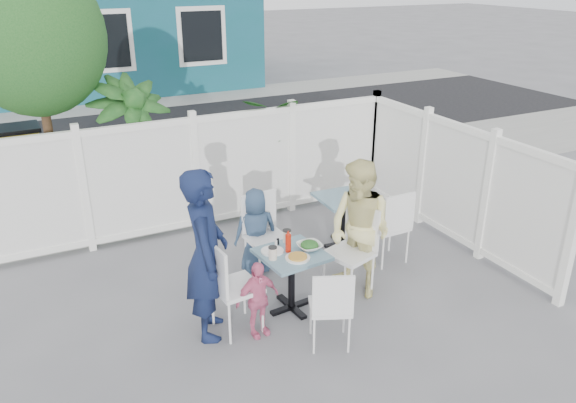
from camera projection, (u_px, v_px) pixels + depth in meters
name	position (u px, v px, depth m)	size (l,w,h in m)	color
ground	(262.00, 318.00, 5.89)	(80.00, 80.00, 0.00)	slate
near_sidewalk	(166.00, 195.00, 9.02)	(24.00, 2.60, 0.01)	gray
street	(121.00, 137.00, 12.08)	(24.00, 5.00, 0.01)	black
far_sidewalk	(97.00, 107.00, 14.63)	(24.00, 1.60, 0.01)	gray
fence_back	(196.00, 176.00, 7.61)	(5.86, 0.08, 1.60)	white
fence_right	(453.00, 184.00, 7.31)	(0.08, 3.66, 1.60)	white
tree	(32.00, 38.00, 6.95)	(1.80, 1.62, 3.59)	#382316
utility_cabinet	(19.00, 174.00, 8.10)	(0.69, 0.49, 1.28)	gold
potted_shrub_a	(131.00, 152.00, 7.80)	(1.15, 1.15, 2.05)	#194B1B
potted_shrub_b	(255.00, 148.00, 8.54)	(1.55, 1.34, 1.72)	#194B1B
main_table	(292.00, 266.00, 5.86)	(0.70, 0.70, 0.67)	slate
spare_table	(344.00, 208.00, 7.24)	(0.67, 0.67, 0.68)	slate
chair_left	(228.00, 281.00, 5.47)	(0.48, 0.49, 0.99)	white
chair_right	(355.00, 243.00, 6.19)	(0.56, 0.57, 1.01)	white
chair_back	(264.00, 229.00, 6.56)	(0.47, 0.46, 0.99)	white
chair_near	(331.00, 304.00, 5.25)	(0.50, 0.49, 0.85)	white
chair_spare	(392.00, 222.00, 6.78)	(0.44, 0.43, 0.95)	white
man	(206.00, 255.00, 5.35)	(0.64, 0.42, 1.74)	#111B3D
woman	(360.00, 230.00, 6.08)	(0.75, 0.59, 1.55)	gold
boy	(256.00, 231.00, 6.62)	(0.51, 0.33, 1.05)	navy
toddler	(257.00, 299.00, 5.49)	(0.47, 0.20, 0.81)	pink
plate_main	(298.00, 258.00, 5.68)	(0.26, 0.26, 0.02)	white
plate_side	(272.00, 251.00, 5.82)	(0.24, 0.24, 0.02)	white
salad_bowl	(309.00, 246.00, 5.87)	(0.25, 0.25, 0.06)	white
coffee_cup_a	(273.00, 254.00, 5.65)	(0.08, 0.08, 0.13)	beige
coffee_cup_b	(287.00, 236.00, 6.01)	(0.09, 0.09, 0.13)	beige
ketchup_bottle	(288.00, 243.00, 5.79)	(0.06, 0.06, 0.19)	#B01909
salt_shaker	(276.00, 243.00, 5.93)	(0.03, 0.03, 0.06)	white
pepper_shaker	(278.00, 242.00, 5.96)	(0.03, 0.03, 0.07)	black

